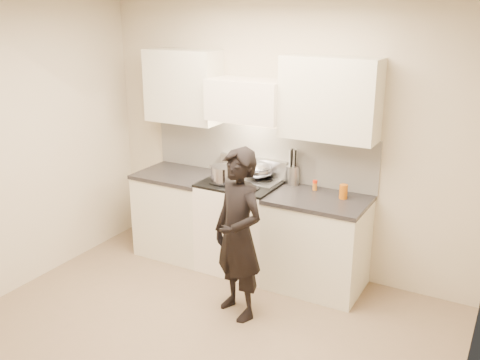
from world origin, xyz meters
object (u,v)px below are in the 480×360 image
stove (241,225)px  wok (258,170)px  counter_right (317,242)px  person (238,235)px  utensil_crock (292,174)px

stove → wok: (0.11, 0.14, 0.57)m
counter_right → person: person is taller
counter_right → wok: wok is taller
counter_right → person: size_ratio=0.60×
person → stove: bearing=141.2°
person → counter_right: bearing=86.1°
wok → stove: bearing=-127.3°
wok → counter_right: bearing=-11.3°
counter_right → stove: bearing=-180.0°
stove → utensil_crock: (0.45, 0.24, 0.56)m
counter_right → wok: size_ratio=2.23×
utensil_crock → counter_right: bearing=-32.6°
counter_right → person: 0.95m
counter_right → person: (-0.42, -0.80, 0.30)m
wok → utensil_crock: size_ratio=1.15×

